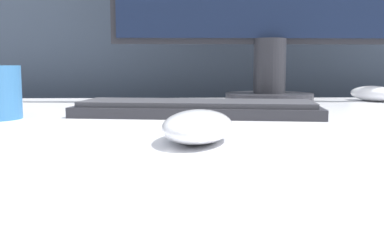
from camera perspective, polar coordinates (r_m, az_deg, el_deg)
partition_panel at (r=1.28m, az=-2.24°, el=-7.51°), size 5.00×0.03×1.05m
computer_mouse_near at (r=0.46m, az=0.17°, el=-0.78°), size 0.09×0.14×0.03m
keyboard at (r=0.71m, az=0.24°, el=1.48°), size 0.40×0.18×0.02m
computer_mouse_far at (r=1.08m, az=21.94°, el=3.13°), size 0.11×0.14×0.03m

